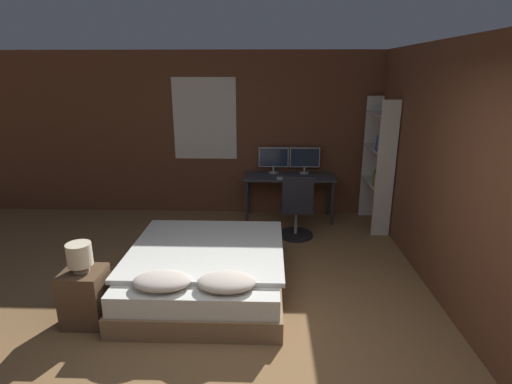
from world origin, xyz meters
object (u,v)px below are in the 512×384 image
computer_mouse (309,178)px  office_chair (296,212)px  keyboard (290,178)px  bookshelf (380,160)px  bedside_lamp (79,255)px  desk (289,181)px  monitor_left (274,158)px  nightstand (85,296)px  bed (206,270)px  monitor_right (305,159)px

computer_mouse → office_chair: size_ratio=0.07×
keyboard → bookshelf: bookshelf is taller
bedside_lamp → bookshelf: bearing=37.1°
office_chair → bookshelf: size_ratio=0.49×
desk → office_chair: (0.07, -0.79, -0.24)m
keyboard → office_chair: office_chair is taller
bedside_lamp → monitor_left: monitor_left is taller
bedside_lamp → computer_mouse: (2.40, 2.74, 0.04)m
nightstand → keyboard: size_ratio=1.35×
desk → bookshelf: bookshelf is taller
bed → office_chair: 1.88m
monitor_left → bed: bearing=-107.0°
bed → monitor_left: monitor_left is taller
nightstand → office_chair: 3.07m
bed → computer_mouse: computer_mouse is taller
office_chair → monitor_right: bearing=79.5°
computer_mouse → monitor_right: bearing=95.3°
nightstand → office_chair: (2.18, 2.15, 0.13)m
monitor_left → monitor_right: bearing=0.0°
bed → nightstand: 1.25m
keyboard → office_chair: bearing=-82.8°
bed → monitor_left: 2.72m
bedside_lamp → desk: (2.11, 2.93, -0.07)m
desk → monitor_left: bearing=142.8°
bookshelf → bedside_lamp: bearing=-142.9°
desk → monitor_right: monitor_right is taller
office_chair → bookshelf: 1.52m
monitor_left → office_chair: monitor_left is taller
computer_mouse → monitor_left: bearing=144.9°
keyboard → bookshelf: 1.39m
bedside_lamp → bookshelf: (3.45, 2.62, 0.37)m
bedside_lamp → computer_mouse: size_ratio=4.07×
monitor_right → nightstand: bearing=-127.1°
monitor_left → bookshelf: (1.60, -0.51, 0.10)m
monitor_left → monitor_right: 0.52m
monitor_left → bedside_lamp: bearing=-120.6°
nightstand → keyboard: bearing=52.4°
desk → keyboard: bearing=-90.0°
nightstand → bookshelf: 4.41m
monitor_right → keyboard: monitor_right is taller
bed → keyboard: 2.40m
bedside_lamp → keyboard: 3.46m
monitor_left → keyboard: bearing=-56.4°
desk → nightstand: bearing=-125.7°
bed → computer_mouse: 2.55m
bedside_lamp → monitor_right: bearing=52.9°
nightstand → bookshelf: bearing=37.1°
bed → nightstand: bed is taller
bedside_lamp → desk: bedside_lamp is taller
bed → monitor_left: size_ratio=3.84×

